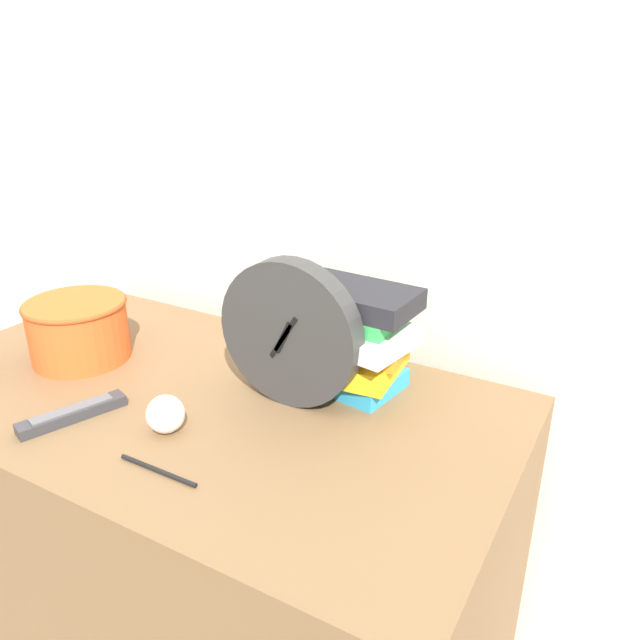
{
  "coord_description": "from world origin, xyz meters",
  "views": [
    {
      "loc": [
        0.74,
        -0.47,
        1.36
      ],
      "look_at": [
        0.21,
        0.47,
        0.91
      ],
      "focal_mm": 35.0,
      "sensor_mm": 36.0,
      "label": 1
    }
  ],
  "objects_px": {
    "basket": "(78,328)",
    "crumpled_paper_ball": "(166,414)",
    "desk_clock": "(290,333)",
    "book_stack": "(350,336)",
    "tv_remote": "(73,414)",
    "pen": "(158,470)"
  },
  "relations": [
    {
      "from": "tv_remote",
      "to": "basket",
      "type": "bearing_deg",
      "value": 135.2
    },
    {
      "from": "book_stack",
      "to": "crumpled_paper_ball",
      "type": "xyz_separation_m",
      "value": [
        -0.2,
        -0.31,
        -0.08
      ]
    },
    {
      "from": "basket",
      "to": "crumpled_paper_ball",
      "type": "relative_size",
      "value": 3.16
    },
    {
      "from": "book_stack",
      "to": "basket",
      "type": "height_order",
      "value": "book_stack"
    },
    {
      "from": "pen",
      "to": "desk_clock",
      "type": "bearing_deg",
      "value": 77.69
    },
    {
      "from": "book_stack",
      "to": "tv_remote",
      "type": "bearing_deg",
      "value": -136.39
    },
    {
      "from": "desk_clock",
      "to": "pen",
      "type": "bearing_deg",
      "value": -102.31
    },
    {
      "from": "pen",
      "to": "book_stack",
      "type": "bearing_deg",
      "value": 71.76
    },
    {
      "from": "basket",
      "to": "crumpled_paper_ball",
      "type": "distance_m",
      "value": 0.39
    },
    {
      "from": "crumpled_paper_ball",
      "to": "basket",
      "type": "bearing_deg",
      "value": 160.49
    },
    {
      "from": "tv_remote",
      "to": "pen",
      "type": "distance_m",
      "value": 0.25
    },
    {
      "from": "desk_clock",
      "to": "tv_remote",
      "type": "xyz_separation_m",
      "value": [
        -0.31,
        -0.25,
        -0.13
      ]
    },
    {
      "from": "desk_clock",
      "to": "crumpled_paper_ball",
      "type": "height_order",
      "value": "desk_clock"
    },
    {
      "from": "desk_clock",
      "to": "crumpled_paper_ball",
      "type": "bearing_deg",
      "value": -124.41
    },
    {
      "from": "book_stack",
      "to": "pen",
      "type": "bearing_deg",
      "value": -108.24
    },
    {
      "from": "book_stack",
      "to": "crumpled_paper_ball",
      "type": "relative_size",
      "value": 3.96
    },
    {
      "from": "book_stack",
      "to": "basket",
      "type": "bearing_deg",
      "value": -162.47
    },
    {
      "from": "basket",
      "to": "crumpled_paper_ball",
      "type": "height_order",
      "value": "basket"
    },
    {
      "from": "basket",
      "to": "pen",
      "type": "relative_size",
      "value": 1.39
    },
    {
      "from": "crumpled_paper_ball",
      "to": "tv_remote",
      "type": "bearing_deg",
      "value": -162.45
    },
    {
      "from": "basket",
      "to": "tv_remote",
      "type": "bearing_deg",
      "value": -44.8
    },
    {
      "from": "tv_remote",
      "to": "pen",
      "type": "xyz_separation_m",
      "value": [
        0.25,
        -0.04,
        -0.01
      ]
    }
  ]
}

